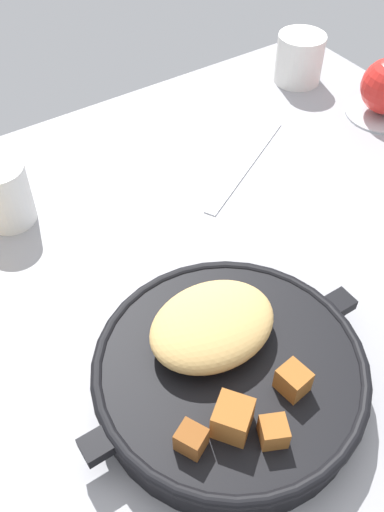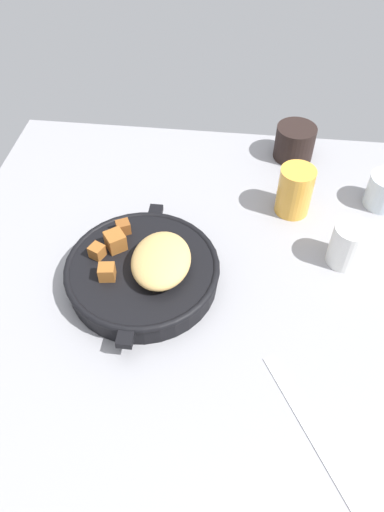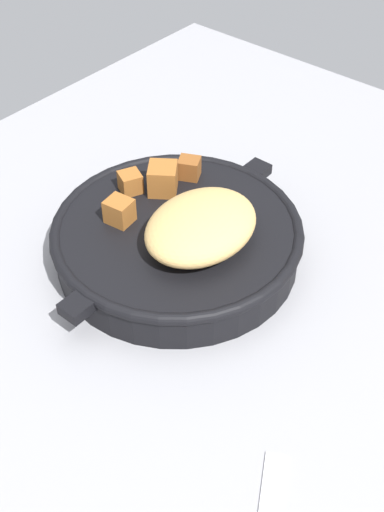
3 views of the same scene
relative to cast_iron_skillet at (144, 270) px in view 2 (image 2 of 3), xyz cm
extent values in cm
cube|color=gray|center=(4.59, 7.62, -4.16)|extent=(99.82, 87.36, 2.40)
cylinder|color=black|center=(0.01, -0.31, -0.90)|extent=(24.81, 24.81, 4.12)
torus|color=black|center=(0.01, -0.31, 0.83)|extent=(25.51, 25.51, 1.20)
cube|color=black|center=(13.62, -0.31, 0.55)|extent=(2.64, 2.40, 1.20)
cube|color=black|center=(-13.60, -0.31, 0.55)|extent=(2.64, 2.40, 1.20)
ellipsoid|color=tan|center=(0.24, 2.99, 3.16)|extent=(12.24, 9.49, 3.98)
cube|color=#935623|center=(-1.27, -7.92, 2.26)|extent=(2.91, 2.91, 2.19)
cube|color=#935623|center=(3.05, -5.25, 2.43)|extent=(2.61, 2.82, 2.54)
cube|color=brown|center=(-7.21, -4.81, 2.29)|extent=(2.84, 2.94, 2.26)
cube|color=#935623|center=(-3.50, -5.31, 2.70)|extent=(4.23, 4.20, 3.08)
cube|color=silver|center=(22.12, 26.14, -2.78)|extent=(20.41, 12.28, 0.36)
cylinder|color=white|center=(-8.60, 33.59, 1.03)|extent=(6.10, 6.10, 7.98)
cylinder|color=black|center=(-37.96, 25.47, 0.64)|extent=(8.35, 8.35, 7.20)
cylinder|color=gold|center=(-20.73, 24.85, 1.82)|extent=(6.57, 6.57, 9.57)
camera|label=1|loc=(-18.18, -21.55, 45.51)|focal=39.67mm
camera|label=2|loc=(49.65, 13.57, 60.62)|focal=33.75mm
camera|label=3|loc=(37.45, 33.22, 43.94)|focal=46.25mm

